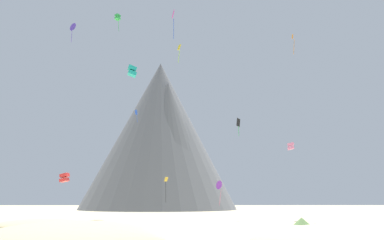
{
  "coord_description": "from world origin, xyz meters",
  "views": [
    {
      "loc": [
        0.27,
        -32.83,
        3.52
      ],
      "look_at": [
        1.78,
        36.43,
        17.88
      ],
      "focal_mm": 35.83,
      "sensor_mm": 36.0,
      "label": 1
    }
  ],
  "objects_px": {
    "kite_yellow_high": "(179,50)",
    "kite_red_low": "(64,178)",
    "kite_gold_low": "(166,183)",
    "kite_black_mid": "(238,123)",
    "bush_low_patch": "(302,221)",
    "kite_blue_mid": "(136,114)",
    "bush_far_right": "(95,223)",
    "kite_violet_low": "(219,185)",
    "kite_green_high": "(118,17)",
    "kite_teal_mid": "(132,71)",
    "kite_indigo_high": "(73,27)",
    "rock_massif": "(164,139)",
    "kite_pink_low": "(291,146)",
    "kite_magenta_high": "(173,17)",
    "kite_orange_high": "(293,41)"
  },
  "relations": [
    {
      "from": "rock_massif",
      "to": "kite_yellow_high",
      "type": "distance_m",
      "value": 72.86
    },
    {
      "from": "bush_far_right",
      "to": "kite_red_low",
      "type": "xyz_separation_m",
      "value": [
        -7.67,
        10.6,
        6.55
      ]
    },
    {
      "from": "kite_yellow_high",
      "to": "kite_green_high",
      "type": "distance_m",
      "value": 21.0
    },
    {
      "from": "kite_black_mid",
      "to": "kite_magenta_high",
      "type": "relative_size",
      "value": 0.59
    },
    {
      "from": "kite_gold_low",
      "to": "kite_blue_mid",
      "type": "distance_m",
      "value": 17.6
    },
    {
      "from": "kite_teal_mid",
      "to": "kite_green_high",
      "type": "relative_size",
      "value": 0.5
    },
    {
      "from": "bush_low_patch",
      "to": "kite_blue_mid",
      "type": "bearing_deg",
      "value": 131.35
    },
    {
      "from": "kite_yellow_high",
      "to": "kite_green_high",
      "type": "height_order",
      "value": "kite_green_high"
    },
    {
      "from": "kite_pink_low",
      "to": "kite_blue_mid",
      "type": "xyz_separation_m",
      "value": [
        -30.6,
        17.7,
        9.93
      ]
    },
    {
      "from": "kite_indigo_high",
      "to": "kite_magenta_high",
      "type": "bearing_deg",
      "value": -174.5
    },
    {
      "from": "kite_magenta_high",
      "to": "kite_gold_low",
      "type": "bearing_deg",
      "value": 48.43
    },
    {
      "from": "kite_black_mid",
      "to": "rock_massif",
      "type": "bearing_deg",
      "value": 99.52
    },
    {
      "from": "kite_orange_high",
      "to": "kite_violet_low",
      "type": "distance_m",
      "value": 34.86
    },
    {
      "from": "kite_gold_low",
      "to": "kite_yellow_high",
      "type": "height_order",
      "value": "kite_yellow_high"
    },
    {
      "from": "kite_green_high",
      "to": "rock_massif",
      "type": "bearing_deg",
      "value": -61.9
    },
    {
      "from": "bush_far_right",
      "to": "kite_black_mid",
      "type": "height_order",
      "value": "kite_black_mid"
    },
    {
      "from": "bush_far_right",
      "to": "rock_massif",
      "type": "relative_size",
      "value": 0.03
    },
    {
      "from": "kite_yellow_high",
      "to": "kite_red_low",
      "type": "height_order",
      "value": "kite_yellow_high"
    },
    {
      "from": "bush_far_right",
      "to": "kite_gold_low",
      "type": "height_order",
      "value": "kite_gold_low"
    },
    {
      "from": "kite_green_high",
      "to": "kite_indigo_high",
      "type": "distance_m",
      "value": 10.89
    },
    {
      "from": "kite_teal_mid",
      "to": "kite_blue_mid",
      "type": "relative_size",
      "value": 0.63
    },
    {
      "from": "kite_yellow_high",
      "to": "kite_blue_mid",
      "type": "xyz_separation_m",
      "value": [
        -10.12,
        23.05,
        -6.43
      ]
    },
    {
      "from": "kite_teal_mid",
      "to": "kite_violet_low",
      "type": "xyz_separation_m",
      "value": [
        16.46,
        26.48,
        -17.46
      ]
    },
    {
      "from": "kite_yellow_high",
      "to": "kite_red_low",
      "type": "bearing_deg",
      "value": 92.44
    },
    {
      "from": "kite_yellow_high",
      "to": "kite_violet_low",
      "type": "xyz_separation_m",
      "value": [
        8.88,
        22.5,
        -22.83
      ]
    },
    {
      "from": "bush_far_right",
      "to": "kite_pink_low",
      "type": "xyz_separation_m",
      "value": [
        31.45,
        15.9,
        12.59
      ]
    },
    {
      "from": "kite_pink_low",
      "to": "kite_magenta_high",
      "type": "xyz_separation_m",
      "value": [
        -21.66,
        -2.18,
        24.14
      ]
    },
    {
      "from": "kite_blue_mid",
      "to": "kite_green_high",
      "type": "bearing_deg",
      "value": -99.72
    },
    {
      "from": "bush_low_patch",
      "to": "kite_teal_mid",
      "type": "height_order",
      "value": "kite_teal_mid"
    },
    {
      "from": "kite_violet_low",
      "to": "kite_black_mid",
      "type": "xyz_separation_m",
      "value": [
        2.32,
        -15.54,
        11.01
      ]
    },
    {
      "from": "bush_far_right",
      "to": "kite_gold_low",
      "type": "xyz_separation_m",
      "value": [
        8.02,
        32.04,
        6.51
      ]
    },
    {
      "from": "kite_pink_low",
      "to": "kite_green_high",
      "type": "distance_m",
      "value": 44.28
    },
    {
      "from": "rock_massif",
      "to": "kite_blue_mid",
      "type": "relative_size",
      "value": 22.9
    },
    {
      "from": "kite_blue_mid",
      "to": "kite_indigo_high",
      "type": "distance_m",
      "value": 23.49
    },
    {
      "from": "kite_gold_low",
      "to": "kite_black_mid",
      "type": "bearing_deg",
      "value": -57.44
    },
    {
      "from": "kite_orange_high",
      "to": "kite_teal_mid",
      "type": "relative_size",
      "value": 2.4
    },
    {
      "from": "kite_pink_low",
      "to": "kite_magenta_high",
      "type": "relative_size",
      "value": 0.23
    },
    {
      "from": "kite_orange_high",
      "to": "kite_teal_mid",
      "type": "xyz_separation_m",
      "value": [
        -31.18,
        -14.5,
        -11.78
      ]
    },
    {
      "from": "kite_blue_mid",
      "to": "kite_indigo_high",
      "type": "xyz_separation_m",
      "value": [
        -13.34,
        -8.17,
        17.52
      ]
    },
    {
      "from": "kite_pink_low",
      "to": "kite_yellow_high",
      "type": "distance_m",
      "value": 26.75
    },
    {
      "from": "kite_blue_mid",
      "to": "kite_violet_low",
      "type": "distance_m",
      "value": 25.11
    },
    {
      "from": "kite_gold_low",
      "to": "kite_violet_low",
      "type": "height_order",
      "value": "kite_gold_low"
    },
    {
      "from": "kite_pink_low",
      "to": "kite_indigo_high",
      "type": "bearing_deg",
      "value": -93.6
    },
    {
      "from": "bush_far_right",
      "to": "kite_black_mid",
      "type": "xyz_separation_m",
      "value": [
        22.18,
        17.51,
        17.12
      ]
    },
    {
      "from": "kite_green_high",
      "to": "kite_violet_low",
      "type": "height_order",
      "value": "kite_green_high"
    },
    {
      "from": "bush_low_patch",
      "to": "kite_indigo_high",
      "type": "relative_size",
      "value": 0.52
    },
    {
      "from": "rock_massif",
      "to": "kite_orange_high",
      "type": "relative_size",
      "value": 15.1
    },
    {
      "from": "kite_gold_low",
      "to": "kite_black_mid",
      "type": "relative_size",
      "value": 1.58
    },
    {
      "from": "kite_teal_mid",
      "to": "kite_violet_low",
      "type": "distance_m",
      "value": 35.73
    },
    {
      "from": "bush_low_patch",
      "to": "kite_gold_low",
      "type": "relative_size",
      "value": 0.43
    }
  ]
}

